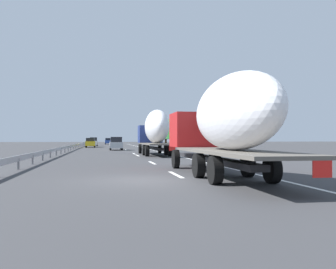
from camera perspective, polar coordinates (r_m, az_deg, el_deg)
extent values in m
plane|color=#38383A|center=(55.04, -8.21, -2.34)|extent=(260.00, 260.00, 0.00)
cube|color=white|center=(17.39, 1.19, -6.10)|extent=(3.20, 0.20, 0.01)
cube|color=white|center=(25.76, -2.41, -4.31)|extent=(3.20, 0.20, 0.01)
cube|color=white|center=(36.86, -4.64, -3.19)|extent=(3.20, 0.20, 0.01)
cube|color=white|center=(41.26, -5.19, -2.91)|extent=(3.20, 0.20, 0.01)
cube|color=white|center=(56.62, -6.43, -2.29)|extent=(3.20, 0.20, 0.01)
cube|color=white|center=(70.83, -7.10, -1.95)|extent=(3.20, 0.20, 0.01)
cube|color=white|center=(80.19, -7.41, -1.79)|extent=(3.20, 0.20, 0.01)
cube|color=white|center=(79.48, -7.39, -1.80)|extent=(3.20, 0.20, 0.01)
cube|color=white|center=(83.64, -7.51, -1.74)|extent=(3.20, 0.20, 0.01)
cube|color=white|center=(111.06, -8.06, -1.46)|extent=(3.20, 0.20, 0.01)
cube|color=white|center=(60.42, -3.11, -2.18)|extent=(110.00, 0.20, 0.01)
cube|color=navy|center=(41.79, -2.76, 0.06)|extent=(2.40, 2.50, 1.90)
cube|color=black|center=(42.89, -2.94, 0.71)|extent=(0.08, 2.12, 0.80)
cube|color=#262628|center=(39.01, -2.26, -2.07)|extent=(10.35, 0.70, 0.24)
cube|color=#59544C|center=(36.21, -1.68, -1.44)|extent=(8.85, 2.50, 0.12)
ellipsoid|color=white|center=(36.51, -1.74, 1.21)|extent=(7.03, 2.20, 3.25)
cube|color=red|center=(31.99, 0.65, -1.98)|extent=(0.04, 0.56, 0.56)
cylinder|color=black|center=(41.68, -4.27, -2.18)|extent=(1.04, 0.30, 1.04)
cylinder|color=black|center=(41.95, -1.27, -2.17)|extent=(1.04, 0.30, 1.04)
cylinder|color=black|center=(37.28, -3.62, -2.37)|extent=(1.04, 0.35, 1.04)
cylinder|color=black|center=(37.58, -0.28, -2.36)|extent=(1.04, 0.35, 1.04)
cylinder|color=black|center=(34.90, -3.19, -2.49)|extent=(1.04, 0.35, 1.04)
cylinder|color=black|center=(35.22, 0.37, -2.47)|extent=(1.04, 0.35, 1.04)
cube|color=#B21919|center=(21.26, 4.09, 0.69)|extent=(2.40, 2.50, 1.90)
cube|color=black|center=(22.34, 3.41, 1.91)|extent=(0.08, 2.12, 0.80)
cube|color=#262628|center=(18.22, 6.48, -3.75)|extent=(11.66, 0.70, 0.24)
cube|color=#59544C|center=(15.19, 9.83, -2.60)|extent=(10.27, 2.50, 0.12)
ellipsoid|color=white|center=(15.19, 9.84, 3.35)|extent=(8.12, 2.20, 3.03)
cube|color=red|center=(10.88, 22.39, -4.62)|extent=(0.04, 0.56, 0.56)
cylinder|color=black|center=(21.05, 1.18, -3.74)|extent=(1.04, 0.30, 1.04)
cylinder|color=black|center=(21.57, 6.94, -3.66)|extent=(1.04, 0.30, 1.04)
cylinder|color=black|center=(16.04, 4.67, -4.71)|extent=(1.04, 0.35, 1.04)
cylinder|color=black|center=(16.73, 12.01, -4.53)|extent=(1.04, 0.35, 1.04)
cylinder|color=black|center=(13.74, 7.18, -5.40)|extent=(1.04, 0.35, 1.04)
cylinder|color=black|center=(14.53, 15.54, -5.12)|extent=(1.04, 0.35, 1.04)
cube|color=#28479E|center=(106.29, -9.09, -1.10)|extent=(4.61, 1.75, 0.84)
cube|color=black|center=(105.94, -9.09, -0.70)|extent=(2.53, 1.54, 0.62)
cylinder|color=black|center=(107.71, -9.51, -1.31)|extent=(0.64, 0.22, 0.64)
cylinder|color=black|center=(107.73, -8.69, -1.31)|extent=(0.64, 0.22, 0.64)
cylinder|color=black|center=(104.86, -9.50, -1.33)|extent=(0.64, 0.22, 0.64)
cylinder|color=black|center=(104.88, -8.66, -1.33)|extent=(0.64, 0.22, 0.64)
cube|color=white|center=(83.21, -11.25, -1.23)|extent=(4.27, 1.71, 0.84)
cube|color=black|center=(82.89, -11.26, -0.69)|extent=(2.35, 1.50, 0.74)
cylinder|color=black|center=(84.56, -11.74, -1.50)|extent=(0.64, 0.22, 0.64)
cylinder|color=black|center=(84.52, -10.72, -1.51)|extent=(0.64, 0.22, 0.64)
cylinder|color=black|center=(81.92, -11.80, -1.53)|extent=(0.64, 0.22, 0.64)
cylinder|color=black|center=(81.88, -10.75, -1.54)|extent=(0.64, 0.22, 0.64)
cube|color=#ADB2B7|center=(54.27, -7.90, -1.58)|extent=(4.52, 1.79, 0.84)
cube|color=black|center=(53.92, -7.89, -0.75)|extent=(2.49, 1.57, 0.72)
cylinder|color=black|center=(55.66, -8.76, -1.99)|extent=(0.64, 0.22, 0.64)
cylinder|color=black|center=(55.71, -7.13, -1.99)|extent=(0.64, 0.22, 0.64)
cylinder|color=black|center=(52.85, -8.71, -2.06)|extent=(0.64, 0.22, 0.64)
cylinder|color=black|center=(52.91, -6.99, -2.06)|extent=(0.64, 0.22, 0.64)
cube|color=gold|center=(70.32, -11.70, -1.35)|extent=(4.16, 1.71, 0.84)
cube|color=black|center=(70.00, -11.71, -0.76)|extent=(2.29, 1.50, 0.61)
cylinder|color=black|center=(71.64, -12.27, -1.67)|extent=(0.64, 0.22, 0.64)
cylinder|color=black|center=(71.59, -11.06, -1.67)|extent=(0.64, 0.22, 0.64)
cylinder|color=black|center=(69.06, -12.36, -1.71)|extent=(0.64, 0.22, 0.64)
cylinder|color=black|center=(69.01, -11.11, -1.71)|extent=(0.64, 0.22, 0.64)
cylinder|color=gray|center=(54.86, -1.17, -1.12)|extent=(0.10, 0.10, 2.34)
cube|color=#2D569E|center=(54.86, -1.17, 0.46)|extent=(0.06, 0.90, 0.70)
cylinder|color=#472D19|center=(93.67, -1.44, -1.07)|extent=(0.29, 0.29, 1.82)
cone|color=#286B2D|center=(93.72, -1.44, 1.30)|extent=(2.55, 2.55, 5.91)
cylinder|color=#472D19|center=(63.75, 3.54, -1.43)|extent=(0.32, 0.32, 1.51)
cone|color=#1E5B23|center=(63.78, 3.53, 1.35)|extent=(2.49, 2.49, 4.68)
cylinder|color=#472D19|center=(40.00, 8.62, -2.02)|extent=(0.35, 0.35, 1.35)
cone|color=#286B2D|center=(40.05, 8.61, 2.56)|extent=(3.23, 3.23, 5.04)
cylinder|color=#472D19|center=(71.76, 0.44, -1.29)|extent=(0.30, 0.30, 1.61)
cone|color=#286B2D|center=(71.79, 0.44, 1.23)|extent=(3.63, 3.63, 4.70)
cylinder|color=#472D19|center=(72.73, -0.33, -1.30)|extent=(0.39, 0.39, 1.56)
cone|color=#286B2D|center=(72.76, -0.33, 1.06)|extent=(2.66, 2.66, 4.44)
cube|color=#9EA0A5|center=(58.18, -14.21, -1.64)|extent=(94.00, 0.06, 0.32)
cube|color=slate|center=(21.73, -21.79, -4.18)|extent=(0.10, 0.10, 0.60)
cube|color=slate|center=(25.73, -19.89, -3.62)|extent=(0.10, 0.10, 0.60)
cube|color=slate|center=(29.76, -18.50, -3.21)|extent=(0.10, 0.10, 0.60)
cube|color=slate|center=(33.80, -17.45, -2.90)|extent=(0.10, 0.10, 0.60)
cube|color=slate|center=(37.85, -16.62, -2.65)|extent=(0.10, 0.10, 0.60)
cube|color=slate|center=(41.91, -15.95, -2.45)|extent=(0.10, 0.10, 0.60)
cube|color=slate|center=(45.97, -15.40, -2.29)|extent=(0.10, 0.10, 0.60)
cube|color=slate|center=(50.04, -14.94, -2.15)|extent=(0.10, 0.10, 0.60)
cube|color=slate|center=(54.11, -14.55, -2.03)|extent=(0.10, 0.10, 0.60)
cube|color=slate|center=(58.18, -14.21, -1.93)|extent=(0.10, 0.10, 0.60)
cube|color=slate|center=(62.26, -13.92, -1.85)|extent=(0.10, 0.10, 0.60)
cube|color=slate|center=(66.33, -13.66, -1.77)|extent=(0.10, 0.10, 0.60)
cube|color=slate|center=(70.41, -13.44, -1.70)|extent=(0.10, 0.10, 0.60)
cube|color=slate|center=(74.49, -13.23, -1.64)|extent=(0.10, 0.10, 0.60)
cube|color=slate|center=(78.57, -13.05, -1.59)|extent=(0.10, 0.10, 0.60)
cube|color=slate|center=(82.65, -12.89, -1.54)|extent=(0.10, 0.10, 0.60)
cube|color=slate|center=(86.73, -12.74, -1.49)|extent=(0.10, 0.10, 0.60)
cube|color=slate|center=(90.81, -12.61, -1.45)|extent=(0.10, 0.10, 0.60)
cube|color=slate|center=(94.89, -12.49, -1.42)|extent=(0.10, 0.10, 0.60)
cube|color=slate|center=(98.97, -12.37, -1.38)|extent=(0.10, 0.10, 0.60)
cube|color=slate|center=(103.06, -12.27, -1.35)|extent=(0.10, 0.10, 0.60)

